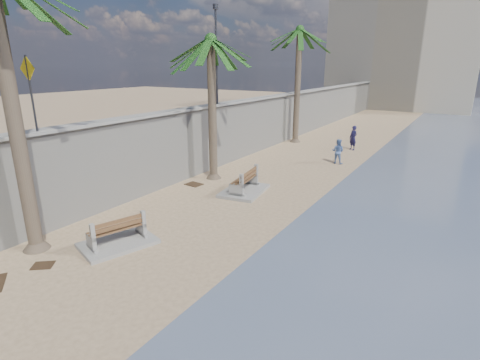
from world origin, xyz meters
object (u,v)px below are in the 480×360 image
at_px(bench_far, 244,183).
at_px(person_b, 338,150).
at_px(palm_back, 300,32).
at_px(bench_near, 117,233).
at_px(person_a, 353,136).
at_px(palm_mid, 211,41).

xyz_separation_m(bench_far, person_b, (2.02, 7.52, 0.37)).
distance_m(palm_back, person_b, 9.85).
bearing_deg(bench_near, person_a, 82.35).
bearing_deg(person_a, bench_near, -67.29).
distance_m(bench_near, palm_mid, 10.28).
bearing_deg(person_a, bench_far, -67.97).
bearing_deg(bench_far, person_a, 81.68).
relative_size(bench_far, palm_back, 0.30).
relative_size(palm_mid, person_b, 4.69).
bearing_deg(person_a, palm_back, -155.70).
height_order(bench_near, palm_mid, palm_mid).
xyz_separation_m(bench_near, bench_far, (0.77, 6.79, 0.04)).
xyz_separation_m(bench_near, palm_mid, (-1.77, 7.89, 6.34)).
height_order(palm_mid, person_b, palm_mid).
distance_m(bench_near, bench_far, 6.83).
distance_m(palm_back, person_a, 8.35).
bearing_deg(person_b, person_a, -84.77).
relative_size(bench_near, person_a, 1.39).
bearing_deg(palm_back, palm_mid, -88.57).
distance_m(bench_far, palm_back, 14.67).
distance_m(bench_near, person_b, 14.58).
height_order(person_a, person_b, person_a).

